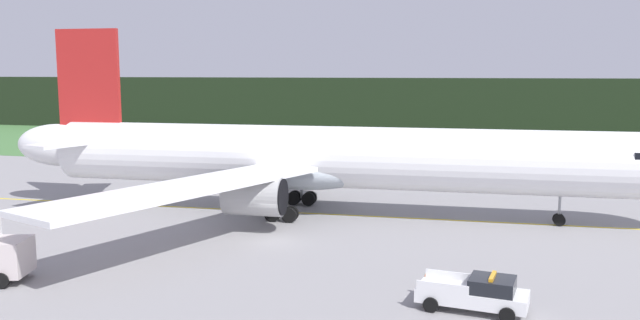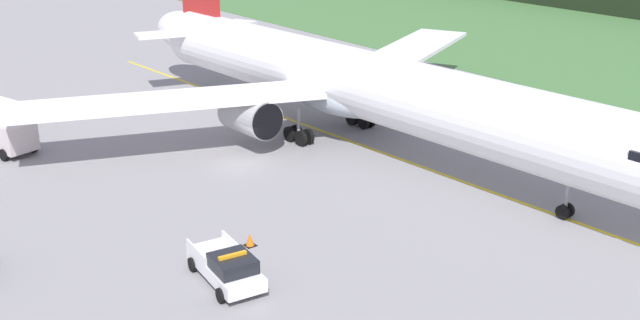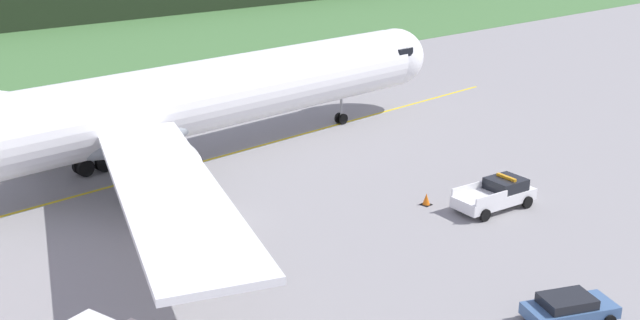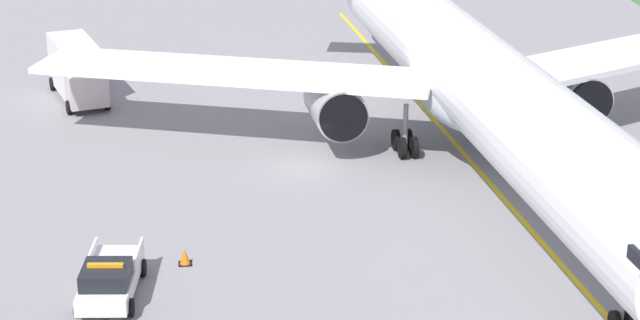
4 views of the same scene
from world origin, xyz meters
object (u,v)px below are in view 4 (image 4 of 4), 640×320
(airliner, at_px, (479,84))
(apron_cone, at_px, (185,257))
(ops_pickup_truck, at_px, (110,278))
(catering_truck, at_px, (77,69))

(airliner, bearing_deg, apron_cone, -57.53)
(airliner, xyz_separation_m, apron_cone, (10.19, -16.01, -4.33))
(airliner, xyz_separation_m, ops_pickup_truck, (13.01, -19.17, -3.79))
(catering_truck, bearing_deg, ops_pickup_truck, 6.25)
(apron_cone, bearing_deg, airliner, 122.47)
(airliner, height_order, catering_truck, airliner)
(catering_truck, relative_size, apron_cone, 10.14)
(ops_pickup_truck, distance_m, catering_truck, 28.60)
(airliner, distance_m, ops_pickup_truck, 23.48)
(airliner, xyz_separation_m, catering_truck, (-15.40, -22.28, -2.73))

